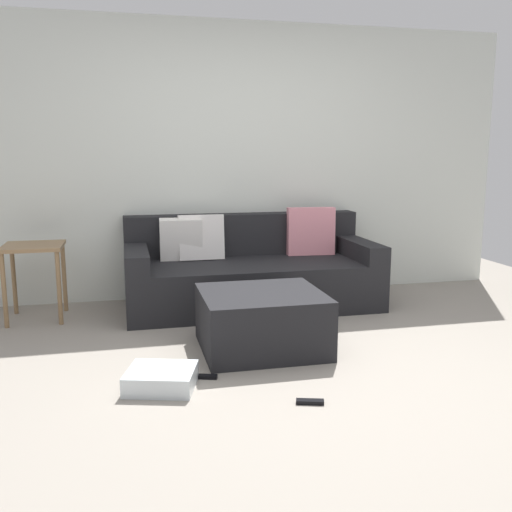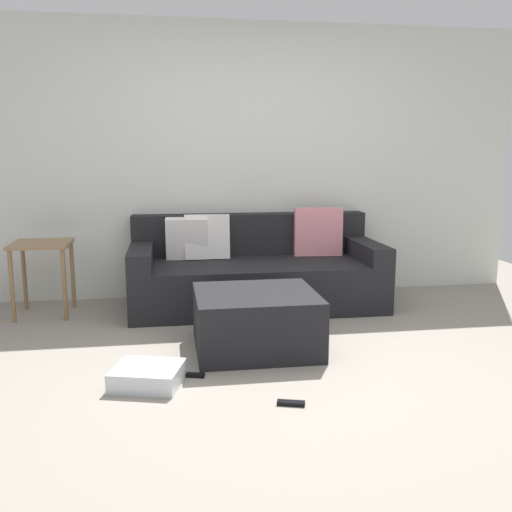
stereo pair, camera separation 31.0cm
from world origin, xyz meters
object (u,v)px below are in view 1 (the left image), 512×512
Objects in this scene: couch_sectional at (249,272)px; remote_near_ottoman at (310,402)px; storage_bin at (161,379)px; side_table at (34,258)px; ottoman at (262,321)px; remote_by_storage_bin at (202,377)px.

couch_sectional reaches higher than remote_near_ottoman.
storage_bin is (-0.89, -1.68, -0.24)m from couch_sectional.
side_table is 2.67m from remote_near_ottoman.
couch_sectional is at bearing 81.63° from ottoman.
couch_sectional is 14.45× the size of remote_near_ottoman.
couch_sectional is 2.10m from remote_near_ottoman.
side_table is (-1.62, 1.12, 0.30)m from ottoman.
side_table is (-0.90, 1.63, 0.45)m from storage_bin.
ottoman is 0.90m from storage_bin.
storage_bin is 2.06× the size of remote_by_storage_bin.
couch_sectional is at bearing 1.55° from side_table.
remote_by_storage_bin is at bearing 19.23° from storage_bin.
couch_sectional is 3.52× the size of side_table.
storage_bin is at bearing -61.27° from side_table.
ottoman is 1.99m from side_table.
side_table is (-1.79, -0.05, 0.21)m from couch_sectional.
remote_by_storage_bin is at bearing -137.69° from ottoman.
couch_sectional is 1.75m from remote_by_storage_bin.
remote_near_ottoman and remote_by_storage_bin have the same top height.
remote_by_storage_bin is (0.25, 0.09, -0.05)m from storage_bin.
remote_by_storage_bin is (-0.52, 0.48, 0.00)m from remote_near_ottoman.
ottoman is 5.48× the size of remote_near_ottoman.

